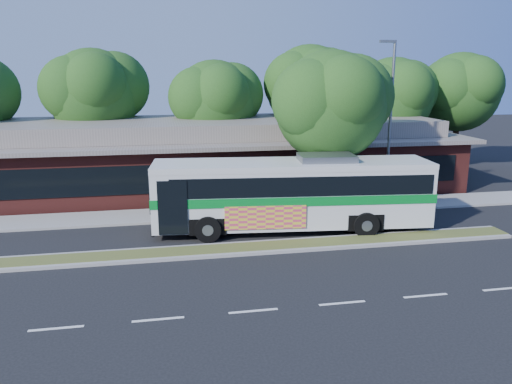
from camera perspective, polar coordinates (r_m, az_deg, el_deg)
ground at (r=20.95m, az=-2.81°, el=-7.30°), size 120.00×120.00×0.00m
median_strip at (r=21.48m, az=-3.03°, el=-6.55°), size 26.00×1.10×0.15m
sidewalk at (r=26.97m, az=-4.71°, el=-2.38°), size 44.00×2.60×0.12m
plaza_building at (r=32.93m, az=-6.01°, el=4.21°), size 33.20×11.20×4.45m
lamp_post at (r=28.29m, az=15.02°, el=7.95°), size 0.93×0.18×9.07m
tree_bg_b at (r=35.77m, az=-17.35°, el=10.90°), size 6.69×6.00×9.00m
tree_bg_c at (r=34.81m, az=-4.12°, el=10.50°), size 6.24×5.60×8.26m
tree_bg_d at (r=37.24m, az=6.73°, el=11.92°), size 6.91×6.20×9.37m
tree_bg_e at (r=38.55m, az=15.81°, el=10.56°), size 6.47×5.80×8.50m
tree_bg_f at (r=42.39m, az=22.66°, el=10.70°), size 6.69×6.00×8.92m
transit_bus at (r=23.73m, az=4.28°, el=0.35°), size 13.28×4.09×3.67m
sidewalk_tree at (r=26.70m, az=9.25°, el=9.96°), size 6.39×5.73×8.58m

